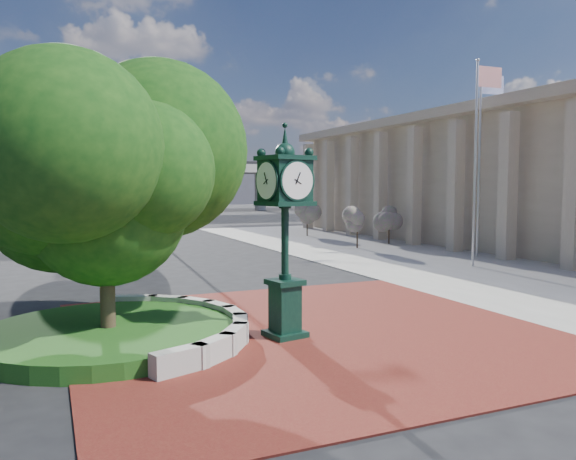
{
  "coord_description": "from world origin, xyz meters",
  "views": [
    {
      "loc": [
        -6.28,
        -14.08,
        3.81
      ],
      "look_at": [
        0.41,
        1.5,
        2.49
      ],
      "focal_mm": 35.0,
      "sensor_mm": 36.0,
      "label": 1
    }
  ],
  "objects_px": {
    "flagpole_a": "(475,161)",
    "flagpole_b": "(479,161)",
    "street_lamp_far": "(78,163)",
    "street_lamp_near": "(164,163)",
    "post_clock": "(285,223)",
    "parked_car": "(162,218)"
  },
  "relations": [
    {
      "from": "flagpole_a",
      "to": "flagpole_b",
      "type": "height_order",
      "value": "flagpole_b"
    },
    {
      "from": "street_lamp_far",
      "to": "street_lamp_near",
      "type": "bearing_deg",
      "value": -76.93
    },
    {
      "from": "post_clock",
      "to": "street_lamp_far",
      "type": "xyz_separation_m",
      "value": [
        -2.7,
        43.24,
        3.09
      ]
    },
    {
      "from": "post_clock",
      "to": "flagpole_b",
      "type": "relative_size",
      "value": 0.53
    },
    {
      "from": "parked_car",
      "to": "flagpole_a",
      "type": "relative_size",
      "value": 0.48
    },
    {
      "from": "flagpole_b",
      "to": "street_lamp_far",
      "type": "height_order",
      "value": "street_lamp_far"
    },
    {
      "from": "post_clock",
      "to": "parked_car",
      "type": "xyz_separation_m",
      "value": [
        4.54,
        40.79,
        -2.12
      ]
    },
    {
      "from": "post_clock",
      "to": "flagpole_b",
      "type": "xyz_separation_m",
      "value": [
        15.84,
        10.84,
        2.25
      ]
    },
    {
      "from": "parked_car",
      "to": "flagpole_a",
      "type": "xyz_separation_m",
      "value": [
        8.5,
        -32.81,
        4.19
      ]
    },
    {
      "from": "flagpole_a",
      "to": "flagpole_b",
      "type": "xyz_separation_m",
      "value": [
        2.8,
        2.86,
        0.17
      ]
    },
    {
      "from": "post_clock",
      "to": "flagpole_a",
      "type": "relative_size",
      "value": 0.54
    },
    {
      "from": "flagpole_b",
      "to": "street_lamp_far",
      "type": "xyz_separation_m",
      "value": [
        -18.54,
        32.4,
        0.84
      ]
    },
    {
      "from": "parked_car",
      "to": "street_lamp_near",
      "type": "height_order",
      "value": "street_lamp_near"
    },
    {
      "from": "parked_car",
      "to": "flagpole_b",
      "type": "bearing_deg",
      "value": -68.75
    },
    {
      "from": "post_clock",
      "to": "flagpole_b",
      "type": "distance_m",
      "value": 19.33
    },
    {
      "from": "flagpole_b",
      "to": "flagpole_a",
      "type": "bearing_deg",
      "value": -134.44
    },
    {
      "from": "parked_car",
      "to": "street_lamp_far",
      "type": "bearing_deg",
      "value": 161.89
    },
    {
      "from": "post_clock",
      "to": "street_lamp_far",
      "type": "relative_size",
      "value": 0.52
    },
    {
      "from": "parked_car",
      "to": "street_lamp_near",
      "type": "bearing_deg",
      "value": -99.34
    },
    {
      "from": "post_clock",
      "to": "flagpole_a",
      "type": "xyz_separation_m",
      "value": [
        13.04,
        7.98,
        2.08
      ]
    },
    {
      "from": "parked_car",
      "to": "street_lamp_near",
      "type": "distance_m",
      "value": 17.25
    },
    {
      "from": "flagpole_b",
      "to": "street_lamp_near",
      "type": "xyz_separation_m",
      "value": [
        -14.17,
        13.56,
        0.18
      ]
    }
  ]
}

